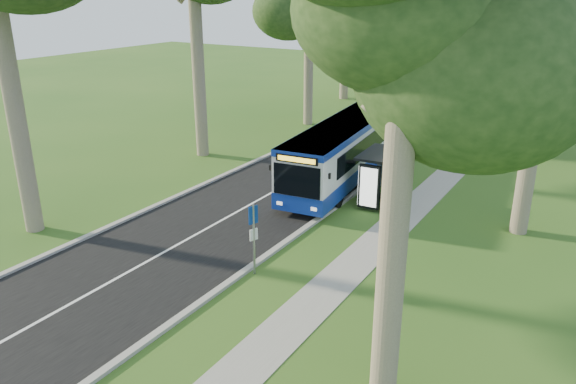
# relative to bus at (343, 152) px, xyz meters

# --- Properties ---
(ground) EXTENTS (120.00, 120.00, 0.00)m
(ground) POSITION_rel_bus_xyz_m (1.38, -7.93, -1.55)
(ground) COLOR #2C561B
(ground) RESTS_ON ground
(road) EXTENTS (7.00, 100.00, 0.02)m
(road) POSITION_rel_bus_xyz_m (-2.12, 2.07, -1.54)
(road) COLOR black
(road) RESTS_ON ground
(kerb_east) EXTENTS (0.25, 100.00, 0.12)m
(kerb_east) POSITION_rel_bus_xyz_m (1.38, 2.07, -1.49)
(kerb_east) COLOR #9E9B93
(kerb_east) RESTS_ON ground
(kerb_west) EXTENTS (0.25, 100.00, 0.12)m
(kerb_west) POSITION_rel_bus_xyz_m (-5.62, 2.07, -1.49)
(kerb_west) COLOR #9E9B93
(kerb_west) RESTS_ON ground
(centre_line) EXTENTS (0.12, 100.00, 0.00)m
(centre_line) POSITION_rel_bus_xyz_m (-2.12, 2.07, -1.53)
(centre_line) COLOR white
(centre_line) RESTS_ON road
(footpath) EXTENTS (1.50, 100.00, 0.02)m
(footpath) POSITION_rel_bus_xyz_m (4.38, 2.07, -1.54)
(footpath) COLOR gray
(footpath) RESTS_ON ground
(bus) EXTENTS (3.53, 11.49, 3.00)m
(bus) POSITION_rel_bus_xyz_m (0.00, 0.00, 0.00)
(bus) COLOR silver
(bus) RESTS_ON ground
(bus_stop_sign) EXTENTS (0.16, 0.35, 2.58)m
(bus_stop_sign) POSITION_rel_bus_xyz_m (1.71, -10.39, 0.05)
(bus_stop_sign) COLOR gray
(bus_stop_sign) RESTS_ON ground
(bus_shelter) EXTENTS (1.65, 2.84, 2.37)m
(bus_shelter) POSITION_rel_bus_xyz_m (2.83, -2.14, 0.12)
(bus_shelter) COLOR black
(bus_shelter) RESTS_ON ground
(litter_bin) EXTENTS (0.58, 0.58, 1.02)m
(litter_bin) POSITION_rel_bus_xyz_m (2.06, 0.51, -1.03)
(litter_bin) COLOR black
(litter_bin) RESTS_ON ground
(car_white) EXTENTS (3.17, 4.54, 1.43)m
(car_white) POSITION_rel_bus_xyz_m (-6.50, 19.97, -0.83)
(car_white) COLOR white
(car_white) RESTS_ON ground
(car_silver) EXTENTS (2.79, 4.62, 1.44)m
(car_silver) POSITION_rel_bus_xyz_m (-6.66, 23.18, -0.83)
(car_silver) COLOR #B3B6BB
(car_silver) RESTS_ON ground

